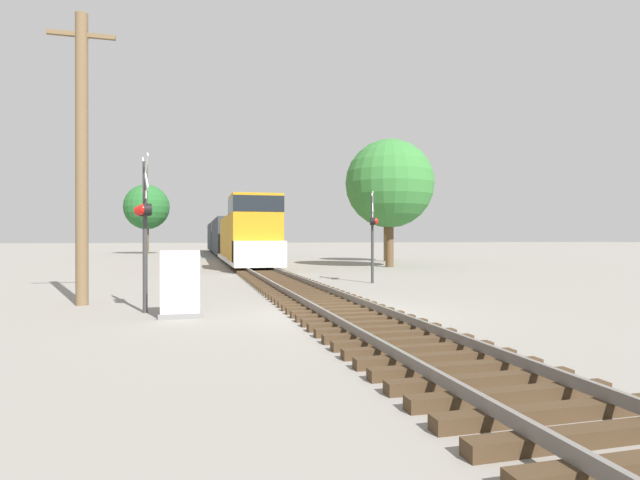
% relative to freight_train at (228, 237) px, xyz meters
% --- Properties ---
extents(ground_plane, '(400.00, 400.00, 0.00)m').
position_rel_freight_train_xyz_m(ground_plane, '(0.00, -39.91, -2.00)').
color(ground_plane, gray).
extents(rail_track_bed, '(2.60, 160.00, 0.31)m').
position_rel_freight_train_xyz_m(rail_track_bed, '(0.00, -39.91, -1.87)').
color(rail_track_bed, '#42301E').
rests_on(rail_track_bed, ground).
extents(freight_train, '(2.87, 51.08, 4.41)m').
position_rel_freight_train_xyz_m(freight_train, '(0.00, 0.00, 0.00)').
color(freight_train, '#B77A14').
rests_on(freight_train, ground).
extents(crossing_signal_near, '(0.51, 1.01, 4.00)m').
position_rel_freight_train_xyz_m(crossing_signal_near, '(-4.75, -38.48, 0.42)').
color(crossing_signal_near, '#333333').
rests_on(crossing_signal_near, ground).
extents(crossing_signal_far, '(0.57, 1.01, 3.83)m').
position_rel_freight_train_xyz_m(crossing_signal_far, '(3.81, -32.06, 0.39)').
color(crossing_signal_far, '#333333').
rests_on(crossing_signal_far, ground).
extents(relay_cabinet, '(1.00, 0.64, 1.60)m').
position_rel_freight_train_xyz_m(relay_cabinet, '(-3.83, -39.44, -1.22)').
color(relay_cabinet, slate).
rests_on(relay_cabinet, ground).
extents(utility_pole, '(1.80, 0.34, 8.22)m').
position_rel_freight_train_xyz_m(utility_pole, '(-6.58, -36.52, 2.20)').
color(utility_pole, brown).
rests_on(utility_pole, ground).
extents(tree_far_right, '(5.80, 5.80, 8.38)m').
position_rel_freight_train_xyz_m(tree_far_right, '(9.00, -21.22, 3.46)').
color(tree_far_right, brown).
rests_on(tree_far_right, ground).
extents(tree_mid_background, '(4.39, 4.39, 7.27)m').
position_rel_freight_train_xyz_m(tree_mid_background, '(11.83, -13.75, 3.03)').
color(tree_mid_background, brown).
rests_on(tree_mid_background, ground).
extents(tree_deep_background, '(5.39, 5.39, 8.37)m').
position_rel_freight_train_xyz_m(tree_deep_background, '(-8.93, 11.75, 3.64)').
color(tree_deep_background, brown).
rests_on(tree_deep_background, ground).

